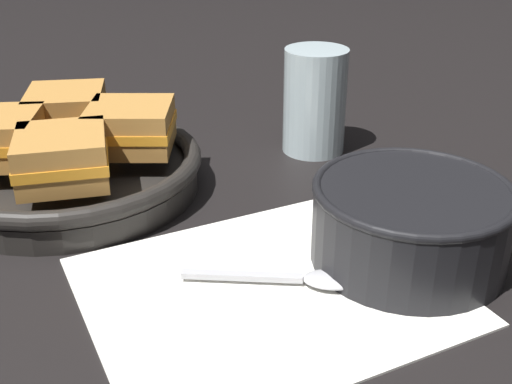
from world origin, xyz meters
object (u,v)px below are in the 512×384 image
Objects in this scene: sandwich_near_right at (67,111)px; sandwich_far_right at (62,157)px; sandwich_near_left at (131,127)px; soup_bowl at (410,219)px; drinking_glass at (315,101)px; spoon at (307,279)px; skillet at (69,171)px.

sandwich_far_right is (-0.02, -0.13, 0.00)m from sandwich_near_right.
soup_bowl is at bearing -53.21° from sandwich_near_left.
sandwich_far_right is at bearing -167.41° from drinking_glass.
spoon is 1.32× the size of sandwich_near_right.
sandwich_near_right is at bearing 166.82° from drinking_glass.
spoon is 0.29m from skillet.
soup_bowl is 1.70× the size of sandwich_far_right.
skillet is at bearing -101.16° from sandwich_near_right.
spoon is at bearing -118.21° from drinking_glass.
drinking_glass is (0.22, 0.01, -0.00)m from sandwich_near_left.
drinking_glass is at bearing 12.59° from sandwich_far_right.
spoon is at bearing -49.84° from sandwich_far_right.
sandwich_near_right and sandwich_far_right have the same top height.
sandwich_near_right is at bearing 80.42° from sandwich_far_right.
sandwich_far_right reaches higher than skillet.
sandwich_near_right is (-0.05, 0.08, 0.00)m from sandwich_near_left.
sandwich_near_right is at bearing 125.42° from sandwich_near_left.
sandwich_near_right is at bearing 139.97° from spoon.
spoon is at bearing -71.10° from sandwich_near_left.
drinking_glass reaches higher than sandwich_near_left.
sandwich_near_right is (-0.14, 0.32, 0.06)m from spoon.
soup_bowl is at bearing -45.74° from skillet.
skillet is 2.94× the size of sandwich_near_left.
drinking_glass reaches higher than sandwich_far_right.
spoon is 0.35m from sandwich_near_right.
sandwich_near_left reaches higher than spoon.
soup_bowl is 0.51× the size of skillet.
drinking_glass reaches higher than sandwich_near_right.
spoon is 1.40× the size of sandwich_far_right.
skillet is 3.32× the size of sandwich_far_right.
soup_bowl is 1.50× the size of sandwich_near_left.
sandwich_far_right is at bearing -144.58° from sandwich_near_left.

